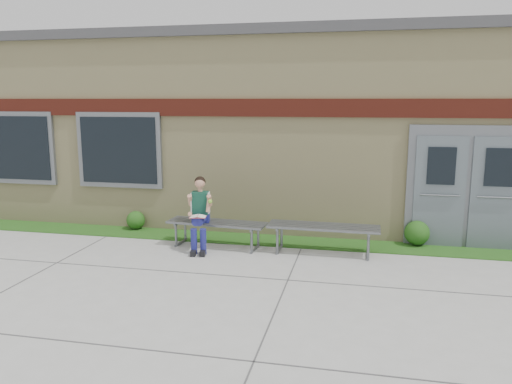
# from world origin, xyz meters

# --- Properties ---
(ground) EXTENTS (80.00, 80.00, 0.00)m
(ground) POSITION_xyz_m (0.00, 0.00, 0.00)
(ground) COLOR #9E9E99
(ground) RESTS_ON ground
(grass_strip) EXTENTS (16.00, 0.80, 0.02)m
(grass_strip) POSITION_xyz_m (0.00, 2.60, 0.01)
(grass_strip) COLOR #155117
(grass_strip) RESTS_ON ground
(school_building) EXTENTS (16.20, 6.22, 4.20)m
(school_building) POSITION_xyz_m (-0.00, 5.99, 2.10)
(school_building) COLOR beige
(school_building) RESTS_ON ground
(bench_left) EXTENTS (1.92, 0.68, 0.49)m
(bench_left) POSITION_xyz_m (-0.58, 2.00, 0.38)
(bench_left) COLOR slate
(bench_left) RESTS_ON ground
(bench_right) EXTENTS (2.02, 0.59, 0.52)m
(bench_right) POSITION_xyz_m (1.42, 2.00, 0.40)
(bench_right) COLOR slate
(bench_right) RESTS_ON ground
(girl) EXTENTS (0.50, 0.81, 1.36)m
(girl) POSITION_xyz_m (-0.85, 1.80, 0.72)
(girl) COLOR navy
(girl) RESTS_ON ground
(shrub_mid) EXTENTS (0.39, 0.39, 0.39)m
(shrub_mid) POSITION_xyz_m (-2.64, 2.85, 0.21)
(shrub_mid) COLOR #155117
(shrub_mid) RESTS_ON grass_strip
(shrub_east) EXTENTS (0.47, 0.47, 0.47)m
(shrub_east) POSITION_xyz_m (3.14, 2.85, 0.25)
(shrub_east) COLOR #155117
(shrub_east) RESTS_ON grass_strip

